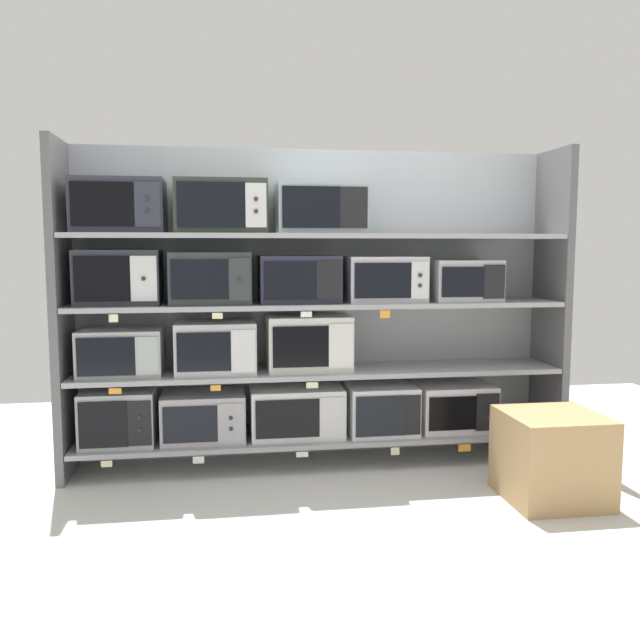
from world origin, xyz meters
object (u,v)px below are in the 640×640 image
microwave_12 (461,280)px  microwave_3 (380,409)px  microwave_0 (119,416)px  microwave_6 (216,347)px  microwave_7 (309,343)px  microwave_13 (120,206)px  microwave_14 (221,207)px  microwave_9 (211,278)px  microwave_1 (204,416)px  microwave_11 (384,279)px  microwave_4 (455,407)px  microwave_8 (119,277)px  microwave_5 (121,352)px  microwave_10 (299,279)px  shipping_carton (552,457)px  microwave_15 (320,209)px  microwave_2 (297,412)px

microwave_12 → microwave_3: bearing=-180.0°
microwave_0 → microwave_6: bearing=0.0°
microwave_7 → microwave_13: 1.39m
microwave_3 → microwave_14: size_ratio=0.81×
microwave_9 → microwave_12: size_ratio=1.13×
microwave_1 → microwave_9: (0.06, 0.00, 0.85)m
microwave_0 → microwave_11: (1.64, 0.00, 0.82)m
microwave_3 → microwave_12: bearing=0.0°
microwave_4 → microwave_8: size_ratio=1.00×
microwave_4 → microwave_5: size_ratio=1.00×
microwave_3 → microwave_8: size_ratio=0.89×
microwave_11 → microwave_14: size_ratio=0.90×
microwave_10 → shipping_carton: size_ratio=0.96×
microwave_12 → microwave_13: size_ratio=0.82×
microwave_4 → microwave_15: bearing=-180.0°
microwave_15 → microwave_5: bearing=-180.0°
microwave_0 → microwave_8: 0.84m
microwave_2 → microwave_5: 1.13m
microwave_8 → microwave_14: (0.61, -0.00, 0.42)m
microwave_2 → microwave_11: bearing=-0.0°
microwave_7 → microwave_5: bearing=-180.0°
microwave_3 → shipping_carton: (0.76, -0.79, -0.10)m
microwave_7 → microwave_12: size_ratio=1.21×
microwave_3 → microwave_10: (-0.53, 0.00, 0.83)m
microwave_10 → microwave_13: microwave_13 is taller
microwave_8 → microwave_9: (0.54, 0.00, -0.01)m
shipping_carton → microwave_11: bearing=133.7°
microwave_12 → microwave_14: 1.58m
microwave_4 → microwave_8: bearing=-180.0°
microwave_1 → microwave_15: (0.72, -0.00, 1.27)m
microwave_3 → microwave_8: 1.81m
microwave_12 → shipping_carton: bearing=-72.8°
microwave_10 → microwave_4: bearing=0.0°
microwave_0 → microwave_12: bearing=0.0°
microwave_15 → microwave_1: bearing=180.0°
microwave_2 → microwave_12: 1.34m
microwave_2 → microwave_3: 0.54m
microwave_7 → microwave_9: size_ratio=1.08×
microwave_12 → microwave_10: bearing=-180.0°
microwave_4 → microwave_13: bearing=-180.0°
microwave_2 → microwave_5: size_ratio=1.19×
microwave_3 → microwave_12: 0.97m
microwave_1 → microwave_6: (0.08, 0.00, 0.43)m
microwave_3 → microwave_7: size_ratio=0.84×
microwave_1 → microwave_8: bearing=-180.0°
microwave_1 → microwave_10: (0.59, -0.00, 0.84)m
microwave_2 → microwave_8: (-1.06, -0.00, 0.85)m
microwave_0 → microwave_5: size_ratio=0.89×
microwave_4 → microwave_6: (-1.54, 0.00, 0.43)m
microwave_4 → microwave_6: bearing=180.0°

